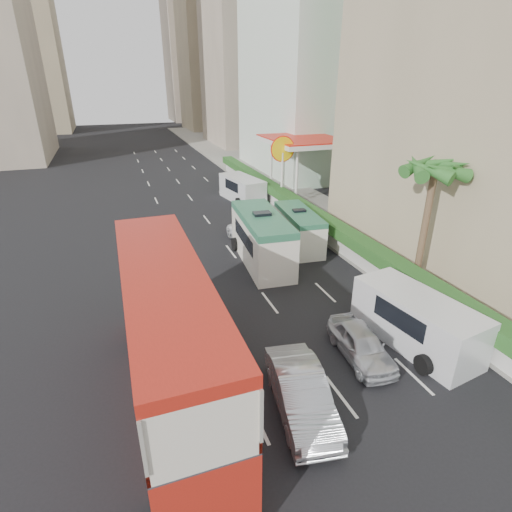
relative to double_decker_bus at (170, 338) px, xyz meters
name	(u,v)px	position (x,y,z in m)	size (l,w,h in m)	color
ground_plane	(324,360)	(6.00, 0.00, -2.53)	(200.00, 200.00, 0.00)	black
double_decker_bus	(170,338)	(0.00, 0.00, 0.00)	(2.50, 11.00, 5.06)	red
car_silver_lane_a	(300,410)	(3.94, -2.09, -2.53)	(1.61, 4.63, 1.52)	silver
car_silver_lane_b	(359,357)	(7.48, -0.31, -2.53)	(1.57, 3.89, 1.33)	silver
van_asset	(253,243)	(7.47, 13.01, -2.53)	(2.06, 4.47, 1.24)	silver
minibus_near	(262,239)	(6.97, 9.85, -1.00)	(2.30, 6.90, 3.06)	silver
minibus_far	(298,229)	(10.21, 11.47, -1.30)	(1.84, 5.53, 2.45)	silver
panel_van_near	(416,320)	(10.21, -0.19, -1.42)	(2.21, 5.53, 2.21)	silver
panel_van_far	(242,189)	(10.06, 23.37, -1.44)	(2.18, 5.46, 2.18)	silver
sidewalk	(284,191)	(15.00, 25.00, -2.44)	(6.00, 120.00, 0.18)	#99968C
kerb_wall	(308,222)	(12.20, 14.00, -1.85)	(0.30, 44.00, 1.00)	silver
hedge	(308,211)	(12.20, 14.00, -1.00)	(1.10, 44.00, 0.70)	#2D6626
palm_tree	(424,228)	(13.80, 4.00, 0.85)	(0.36, 0.36, 6.40)	brown
shell_station	(302,168)	(16.00, 23.00, 0.22)	(6.50, 8.00, 5.50)	silver
tower_far_a	(214,18)	(23.00, 82.00, 19.47)	(14.00, 14.00, 44.00)	tan
tower_far_b	(193,38)	(23.00, 104.00, 17.47)	(14.00, 14.00, 40.00)	tan
tower_left_b	(8,8)	(-16.00, 90.00, 20.47)	(16.00, 16.00, 46.00)	tan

